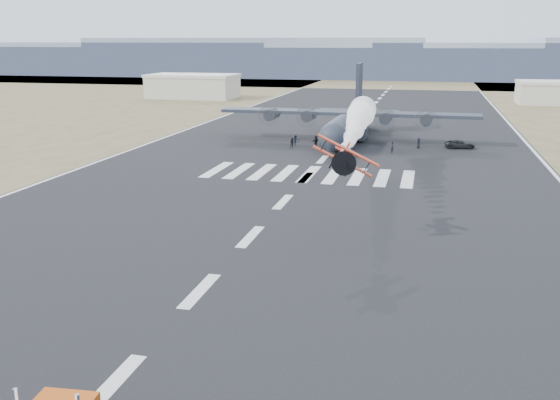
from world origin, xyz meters
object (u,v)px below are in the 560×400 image
at_px(hangar_left, 193,86).
at_px(support_vehicle, 460,144).
at_px(hangar_right, 559,92).
at_px(crew_h, 322,140).
at_px(crew_d, 341,144).
at_px(aerobatic_biplane, 344,157).
at_px(crew_e, 418,143).
at_px(crew_a, 341,138).
at_px(crew_g, 392,147).
at_px(crew_f, 316,141).
at_px(crew_b, 292,143).
at_px(transport_aircraft, 349,121).
at_px(crew_c, 295,140).

height_order(hangar_left, support_vehicle, hangar_left).
height_order(hangar_right, crew_h, hangar_right).
bearing_deg(hangar_left, crew_d, -55.03).
xyz_separation_m(aerobatic_biplane, crew_d, (-6.18, 42.90, -6.04)).
bearing_deg(crew_e, support_vehicle, -59.94).
height_order(crew_a, crew_h, crew_a).
distance_m(support_vehicle, crew_a, 18.29).
distance_m(aerobatic_biplane, crew_g, 42.04).
bearing_deg(crew_f, hangar_left, -120.95).
relative_size(crew_b, crew_g, 0.95).
bearing_deg(hangar_right, crew_b, -122.51).
distance_m(crew_e, crew_f, 15.69).
height_order(aerobatic_biplane, crew_a, aerobatic_biplane).
xyz_separation_m(hangar_right, aerobatic_biplane, (-38.51, -124.12, 3.81)).
bearing_deg(aerobatic_biplane, crew_e, 80.04).
height_order(transport_aircraft, crew_b, transport_aircraft).
relative_size(crew_d, crew_f, 0.88).
bearing_deg(hangar_left, crew_f, -56.74).
relative_size(aerobatic_biplane, crew_e, 3.25).
height_order(crew_e, crew_h, crew_h).
relative_size(transport_aircraft, crew_f, 23.32).
bearing_deg(crew_b, crew_a, 35.56).
height_order(crew_c, crew_f, crew_f).
relative_size(hangar_right, crew_c, 11.57).
bearing_deg(transport_aircraft, hangar_right, 58.95).
distance_m(aerobatic_biplane, transport_aircraft, 53.01).
xyz_separation_m(transport_aircraft, crew_g, (7.82, -10.93, -2.27)).
relative_size(hangar_right, crew_a, 12.10).
distance_m(hangar_left, crew_a, 88.18).
xyz_separation_m(hangar_right, crew_a, (-45.45, -75.76, -2.16)).
bearing_deg(crew_h, hangar_right, 73.39).
bearing_deg(crew_a, hangar_left, 150.93).
distance_m(crew_a, crew_d, 5.51).
bearing_deg(transport_aircraft, crew_a, -98.04).
bearing_deg(support_vehicle, hangar_left, 35.62).
xyz_separation_m(hangar_left, crew_f, (49.19, -75.01, -2.51)).
xyz_separation_m(hangar_left, crew_h, (49.84, -73.07, -2.59)).
bearing_deg(crew_f, crew_a, 167.43).
relative_size(crew_c, crew_e, 1.14).
height_order(aerobatic_biplane, crew_e, aerobatic_biplane).
bearing_deg(support_vehicle, crew_g, 114.35).
height_order(aerobatic_biplane, crew_b, aerobatic_biplane).
bearing_deg(crew_b, crew_c, 83.99).
distance_m(transport_aircraft, crew_d, 9.88).
xyz_separation_m(crew_c, crew_g, (15.20, -3.15, -0.05)).
distance_m(transport_aircraft, support_vehicle, 18.34).
bearing_deg(crew_e, aerobatic_biplane, -168.16).
height_order(crew_b, crew_f, crew_f).
distance_m(crew_a, crew_e, 12.20).
bearing_deg(transport_aircraft, crew_g, -53.42).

